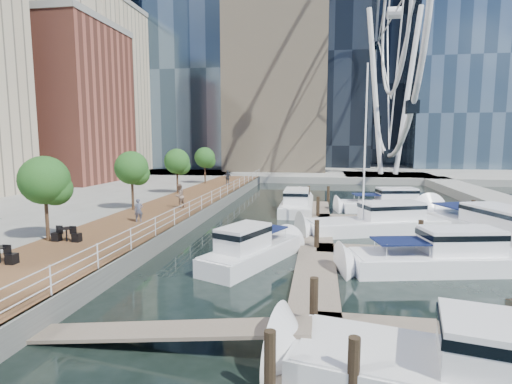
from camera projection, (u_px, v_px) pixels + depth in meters
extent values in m
plane|color=black|center=(239.00, 300.00, 16.09)|extent=(520.00, 520.00, 0.00)
cube|color=brown|center=(167.00, 214.00, 32.13)|extent=(6.00, 60.00, 1.00)
cube|color=#595954|center=(203.00, 215.00, 31.66)|extent=(0.25, 60.00, 1.00)
cube|color=gray|center=(309.00, 161.00, 115.91)|extent=(200.00, 114.00, 1.00)
cube|color=gray|center=(388.00, 177.00, 64.73)|extent=(14.00, 12.00, 1.00)
cube|color=#6D6051|center=(317.00, 240.00, 25.39)|extent=(2.00, 32.00, 0.20)
cube|color=#6D6051|center=(503.00, 339.00, 12.69)|extent=(12.00, 2.00, 0.20)
cube|color=#6D6051|center=(424.00, 253.00, 22.49)|extent=(12.00, 2.00, 0.20)
cube|color=#6D6051|center=(393.00, 219.00, 32.28)|extent=(12.00, 2.00, 0.20)
cube|color=brown|center=(68.00, 106.00, 52.72)|extent=(12.00, 14.00, 20.00)
cube|color=#BCAD8E|center=(93.00, 91.00, 68.83)|extent=(14.00, 16.00, 28.00)
cylinder|color=white|center=(375.00, 93.00, 63.41)|extent=(0.80, 0.80, 26.00)
cylinder|color=white|center=(408.00, 92.00, 62.62)|extent=(0.80, 0.80, 26.00)
torus|color=white|center=(395.00, 13.00, 61.49)|extent=(0.70, 44.70, 44.70)
cylinder|color=#3F2B1C|center=(47.00, 219.00, 21.52)|extent=(0.20, 0.20, 2.40)
sphere|color=#265B1E|center=(44.00, 180.00, 21.26)|extent=(2.60, 2.60, 2.60)
cylinder|color=#3F2B1C|center=(133.00, 194.00, 31.32)|extent=(0.20, 0.20, 2.40)
sphere|color=#265B1E|center=(132.00, 168.00, 31.05)|extent=(2.60, 2.60, 2.60)
cylinder|color=#3F2B1C|center=(177.00, 182.00, 41.11)|extent=(0.20, 0.20, 2.40)
sphere|color=#265B1E|center=(177.00, 161.00, 40.84)|extent=(2.60, 2.60, 2.60)
cylinder|color=#3F2B1C|center=(205.00, 174.00, 50.90)|extent=(0.20, 0.20, 2.40)
sphere|color=#265B1E|center=(205.00, 157.00, 50.63)|extent=(2.60, 2.60, 2.60)
imported|color=#494E61|center=(139.00, 210.00, 26.66)|extent=(0.67, 0.61, 1.55)
imported|color=#896F5F|center=(179.00, 196.00, 32.11)|extent=(1.03, 1.15, 1.94)
imported|color=#32373F|center=(228.00, 177.00, 48.98)|extent=(1.17, 0.75, 1.86)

